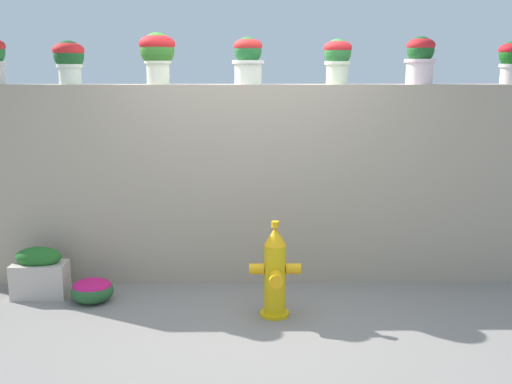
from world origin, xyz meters
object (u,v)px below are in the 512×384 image
potted_plant_3 (248,57)px  potted_plant_6 (512,58)px  potted_plant_5 (420,57)px  fire_hydrant (275,274)px  flower_bush_left (92,290)px  planter_box (40,273)px  potted_plant_2 (157,52)px  potted_plant_4 (338,57)px  potted_plant_1 (69,58)px

potted_plant_3 → potted_plant_6: size_ratio=1.09×
potted_plant_6 → potted_plant_5: bearing=-176.7°
potted_plant_6 → fire_hydrant: size_ratio=0.48×
potted_plant_3 → potted_plant_5: (1.57, -0.03, 0.00)m
potted_plant_3 → flower_bush_left: size_ratio=1.14×
planter_box → potted_plant_6: bearing=6.5°
potted_plant_2 → potted_plant_4: size_ratio=1.13×
potted_plant_3 → planter_box: bearing=-165.9°
potted_plant_2 → planter_box: bearing=-157.6°
potted_plant_6 → planter_box: potted_plant_6 is taller
potted_plant_1 → potted_plant_3: bearing=1.9°
potted_plant_1 → potted_plant_3: size_ratio=0.91×
potted_plant_3 → potted_plant_4: potted_plant_3 is taller
potted_plant_3 → potted_plant_6: potted_plant_3 is taller
potted_plant_2 → potted_plant_5: potted_plant_2 is taller
potted_plant_6 → potted_plant_3: bearing=-179.5°
potted_plant_3 → fire_hydrant: bearing=-77.0°
potted_plant_6 → planter_box: 4.75m
potted_plant_2 → planter_box: 2.25m
potted_plant_1 → potted_plant_2: (0.79, 0.02, 0.05)m
potted_plant_3 → potted_plant_1: bearing=-178.1°
potted_plant_3 → potted_plant_6: bearing=0.5°
potted_plant_3 → potted_plant_6: (2.45, 0.02, -0.00)m
planter_box → potted_plant_4: bearing=10.0°
potted_plant_5 → potted_plant_1: bearing=-179.6°
flower_bush_left → planter_box: bearing=165.8°
potted_plant_2 → fire_hydrant: 2.26m
potted_plant_2 → potted_plant_6: bearing=1.0°
potted_plant_2 → flower_bush_left: (-0.56, -0.56, -2.05)m
potted_plant_3 → flower_bush_left: (-1.38, -0.60, -2.01)m
potted_plant_3 → fire_hydrant: 1.99m
potted_plant_4 → planter_box: bearing=-170.0°
potted_plant_5 → flower_bush_left: (-2.96, -0.57, -2.01)m
fire_hydrant → planter_box: (-2.09, 0.45, -0.15)m
potted_plant_6 → flower_bush_left: (-3.83, -0.62, -2.00)m
fire_hydrant → potted_plant_5: bearing=33.3°
fire_hydrant → flower_bush_left: bearing=168.4°
potted_plant_2 → planter_box: (-1.06, -0.43, -1.94)m
potted_plant_5 → flower_bush_left: bearing=-169.1°
potted_plant_2 → flower_bush_left: bearing=-135.0°
potted_plant_3 → planter_box: potted_plant_3 is taller
potted_plant_5 → potted_plant_4: bearing=177.6°
fire_hydrant → potted_plant_3: bearing=103.0°
potted_plant_3 → potted_plant_4: (0.82, 0.00, 0.01)m
flower_bush_left → planter_box: (-0.49, 0.13, 0.11)m
potted_plant_5 → potted_plant_6: (0.87, 0.05, -0.01)m
potted_plant_3 → flower_bush_left: bearing=-156.6°
potted_plant_1 → planter_box: 1.96m
potted_plant_1 → potted_plant_6: potted_plant_6 is taller
potted_plant_4 → flower_bush_left: (-2.20, -0.60, -2.01)m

